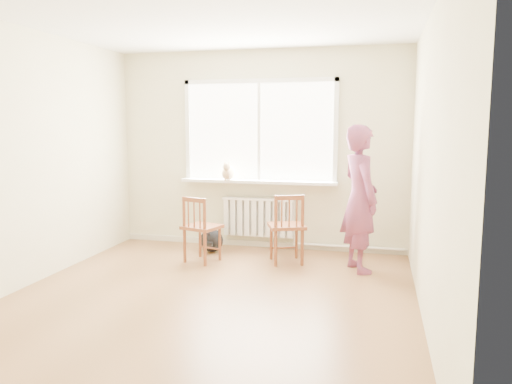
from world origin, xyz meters
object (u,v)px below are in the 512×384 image
Objects in this scene: chair_left at (200,229)px; backpack at (212,240)px; chair_right at (287,228)px; cat at (228,172)px; person at (360,199)px.

backpack is (-0.03, 0.51, -0.26)m from chair_left.
chair_right is at bearing -15.62° from backpack.
chair_left is 0.58m from backpack.
chair_right is at bearing -38.61° from cat.
chair_right is at bearing -151.61° from chair_left.
person is at bearing -27.31° from cat.
cat is at bearing 58.20° from backpack.
person reaches higher than backpack.
cat reaches higher than backpack.
chair_left is at bearing -107.19° from cat.
chair_left is 2.63× the size of backpack.
person reaches higher than chair_right.
chair_left is 2.12× the size of cat.
cat is 1.24× the size of backpack.
person reaches higher than cat.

